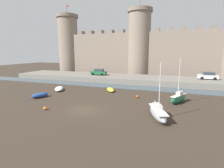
# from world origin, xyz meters

# --- Properties ---
(ground_plane) EXTENTS (160.00, 160.00, 0.00)m
(ground_plane) POSITION_xyz_m (0.00, 0.00, 0.00)
(ground_plane) COLOR #382D23
(water_channel) EXTENTS (80.00, 4.50, 0.10)m
(water_channel) POSITION_xyz_m (0.00, 15.86, 0.05)
(water_channel) COLOR #3D4C56
(water_channel) RESTS_ON ground
(quay_road) EXTENTS (61.79, 10.00, 1.26)m
(quay_road) POSITION_xyz_m (0.00, 23.11, 0.63)
(quay_road) COLOR slate
(quay_road) RESTS_ON ground
(castle) EXTENTS (57.12, 7.33, 22.67)m
(castle) POSITION_xyz_m (-0.00, 34.52, 8.55)
(castle) COLOR gray
(castle) RESTS_ON ground
(sailboat_midflat_centre) EXTENTS (2.62, 4.08, 6.51)m
(sailboat_midflat_centre) POSITION_xyz_m (11.29, 7.30, 0.70)
(sailboat_midflat_centre) COLOR #1E6B47
(sailboat_midflat_centre) RESTS_ON ground
(rowboat_foreground_right) EXTENTS (2.13, 3.05, 0.79)m
(rowboat_foreground_right) POSITION_xyz_m (-9.69, 2.89, 0.41)
(rowboat_foreground_right) COLOR #234793
(rowboat_foreground_right) RESTS_ON ground
(rowboat_foreground_left) EXTENTS (3.28, 4.11, 0.67)m
(rowboat_foreground_left) POSITION_xyz_m (-10.13, 8.39, 0.35)
(rowboat_foreground_left) COLOR silver
(rowboat_foreground_left) RESTS_ON ground
(rowboat_foreground_centre) EXTENTS (2.75, 3.46, 0.56)m
(rowboat_foreground_centre) POSITION_xyz_m (-0.63, 11.15, 0.30)
(rowboat_foreground_centre) COLOR yellow
(rowboat_foreground_centre) RESTS_ON ground
(sailboat_midflat_right) EXTENTS (2.92, 5.09, 6.24)m
(sailboat_midflat_right) POSITION_xyz_m (9.04, 0.15, 0.63)
(sailboat_midflat_right) COLOR gray
(sailboat_midflat_right) RESTS_ON ground
(mooring_buoy_mid_mud) EXTENTS (0.44, 0.44, 0.44)m
(mooring_buoy_mid_mud) POSITION_xyz_m (-4.69, -1.84, 0.22)
(mooring_buoy_mid_mud) COLOR orange
(mooring_buoy_mid_mud) RESTS_ON ground
(mooring_buoy_near_channel) EXTENTS (0.41, 0.41, 0.41)m
(mooring_buoy_near_channel) POSITION_xyz_m (5.15, 8.10, 0.20)
(mooring_buoy_near_channel) COLOR #E04C1E
(mooring_buoy_near_channel) RESTS_ON ground
(car_quay_centre_west) EXTENTS (4.18, 2.03, 1.62)m
(car_quay_centre_west) POSITION_xyz_m (-8.27, 22.92, 2.04)
(car_quay_centre_west) COLOR #1E6638
(car_quay_centre_west) RESTS_ON quay_road
(car_quay_centre_east) EXTENTS (4.18, 2.03, 1.62)m
(car_quay_centre_east) POSITION_xyz_m (17.59, 24.36, 2.04)
(car_quay_centre_east) COLOR silver
(car_quay_centre_east) RESTS_ON quay_road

